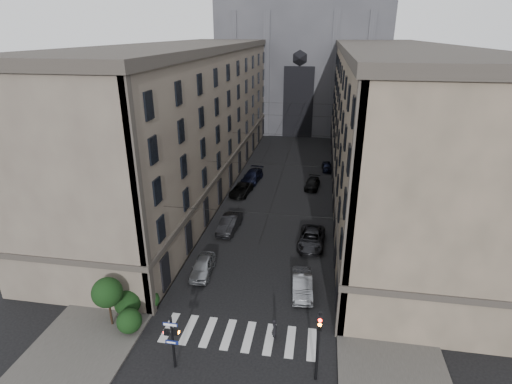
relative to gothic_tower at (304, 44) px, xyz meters
The scene contains 19 objects.
sidewalk_left 44.07m from the gothic_tower, 105.08° to the right, with size 7.00×80.00×0.15m, color #383533.
sidewalk_right 44.07m from the gothic_tower, 74.92° to the right, with size 7.00×80.00×0.15m, color #383533.
zebra_crossing 72.18m from the gothic_tower, 90.00° to the right, with size 11.00×3.20×0.01m, color beige.
building_left 42.07m from the gothic_tower, 109.04° to the right, with size 13.60×60.60×18.85m.
building_right 42.07m from the gothic_tower, 70.96° to the right, with size 13.60×60.60×18.85m.
gothic_tower is the anchor object (origin of this frame).
pedestrian_signal_left 75.15m from the gothic_tower, 92.74° to the right, with size 1.02×0.38×4.00m.
traffic_light_right 74.67m from the gothic_tower, 85.62° to the right, with size 0.34×0.50×5.20m.
shrub_cluster 72.29m from the gothic_tower, 97.11° to the right, with size 3.90×4.40×3.90m.
tram_wires 40.72m from the gothic_tower, 90.00° to the right, with size 14.00×60.00×0.43m.
car_left_near 65.16m from the gothic_tower, 94.37° to the right, with size 1.77×4.41×1.50m, color gray.
car_left_midnear 56.89m from the gothic_tower, 94.56° to the right, with size 1.73×4.97×1.64m, color black.
car_left_midfar 47.25m from the gothic_tower, 96.71° to the right, with size 2.26×4.90×1.36m, color black.
car_left_far 42.35m from the gothic_tower, 96.72° to the right, with size 2.24×5.50×1.60m, color black.
car_right_near 66.40m from the gothic_tower, 86.25° to the right, with size 1.62×4.66×1.53m, color slate.
car_right_midnear 58.63m from the gothic_tower, 85.24° to the right, with size 2.53×5.49×1.53m, color black.
car_right_midfar 43.49m from the gothic_tower, 83.97° to the right, with size 1.80×4.42×1.28m, color black.
car_right_far 36.67m from the gothic_tower, 78.97° to the right, with size 1.53×3.81×1.30m, color black.
pedestrian 71.92m from the gothic_tower, 87.87° to the right, with size 0.61×0.40×1.68m, color black.
Camera 1 is at (5.01, -17.26, 20.42)m, focal length 28.00 mm.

